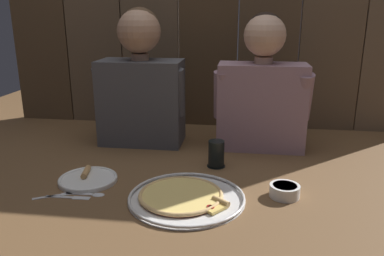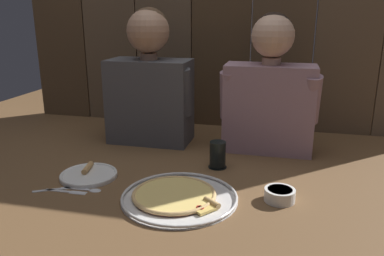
# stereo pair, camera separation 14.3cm
# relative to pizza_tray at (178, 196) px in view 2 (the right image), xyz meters

# --- Properties ---
(ground_plane) EXTENTS (3.20, 3.20, 0.00)m
(ground_plane) POSITION_rel_pizza_tray_xyz_m (-0.01, 0.14, -0.01)
(ground_plane) COLOR brown
(pizza_tray) EXTENTS (0.39, 0.39, 0.03)m
(pizza_tray) POSITION_rel_pizza_tray_xyz_m (0.00, 0.00, 0.00)
(pizza_tray) COLOR silver
(pizza_tray) RESTS_ON ground
(dinner_plate) EXTENTS (0.22, 0.22, 0.03)m
(dinner_plate) POSITION_rel_pizza_tray_xyz_m (-0.38, 0.09, -0.00)
(dinner_plate) COLOR white
(dinner_plate) RESTS_ON ground
(drinking_glass) EXTENTS (0.08, 0.08, 0.11)m
(drinking_glass) POSITION_rel_pizza_tray_xyz_m (0.08, 0.31, 0.04)
(drinking_glass) COLOR black
(drinking_glass) RESTS_ON ground
(dipping_bowl) EXTENTS (0.10, 0.10, 0.04)m
(dipping_bowl) POSITION_rel_pizza_tray_xyz_m (0.34, 0.07, 0.01)
(dipping_bowl) COLOR white
(dipping_bowl) RESTS_ON ground
(table_fork) EXTENTS (0.12, 0.08, 0.01)m
(table_fork) POSITION_rel_pizza_tray_xyz_m (-0.45, -0.04, -0.01)
(table_fork) COLOR silver
(table_fork) RESTS_ON ground
(table_knife) EXTENTS (0.16, 0.02, 0.01)m
(table_knife) POSITION_rel_pizza_tray_xyz_m (-0.40, -0.04, -0.01)
(table_knife) COLOR silver
(table_knife) RESTS_ON ground
(table_spoon) EXTENTS (0.14, 0.03, 0.01)m
(table_spoon) POSITION_rel_pizza_tray_xyz_m (-0.32, -0.01, -0.01)
(table_spoon) COLOR silver
(table_spoon) RESTS_ON ground
(diner_left) EXTENTS (0.42, 0.21, 0.63)m
(diner_left) POSITION_rel_pizza_tray_xyz_m (-0.29, 0.57, 0.29)
(diner_left) COLOR #4C4C51
(diner_left) RESTS_ON ground
(diner_right) EXTENTS (0.43, 0.20, 0.61)m
(diner_right) POSITION_rel_pizza_tray_xyz_m (0.26, 0.57, 0.27)
(diner_right) COLOR gray
(diner_right) RESTS_ON ground
(wooden_backdrop_wall) EXTENTS (2.19, 0.03, 1.30)m
(wooden_backdrop_wall) POSITION_rel_pizza_tray_xyz_m (-0.01, 0.92, 0.64)
(wooden_backdrop_wall) COLOR brown
(wooden_backdrop_wall) RESTS_ON ground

